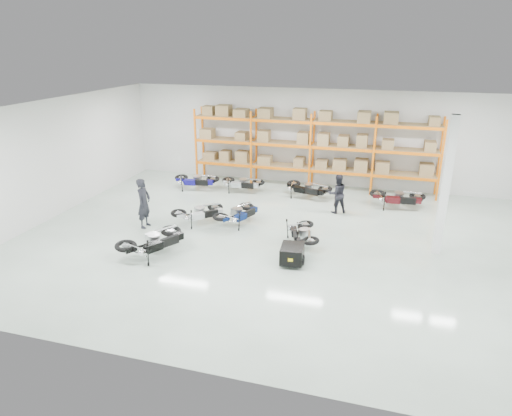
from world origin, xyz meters
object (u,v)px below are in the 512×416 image
(moto_touring_right, at_px, (302,230))
(moto_back_a, at_px, (196,178))
(moto_back_b, at_px, (242,181))
(trailer, at_px, (292,254))
(person_left, at_px, (144,203))
(moto_back_c, at_px, (307,185))
(person_back, at_px, (337,194))
(moto_silver_left, at_px, (199,209))
(moto_blue_centre, at_px, (238,211))
(moto_back_d, at_px, (398,194))
(moto_black_far_left, at_px, (153,237))

(moto_touring_right, relative_size, moto_back_a, 0.91)
(moto_back_b, bearing_deg, trailer, -150.88)
(person_left, bearing_deg, moto_back_c, -46.70)
(moto_back_b, height_order, person_left, person_left)
(moto_touring_right, bearing_deg, person_back, 60.13)
(moto_silver_left, bearing_deg, person_left, 73.68)
(moto_blue_centre, bearing_deg, moto_back_d, -125.62)
(moto_black_far_left, bearing_deg, moto_touring_right, -124.81)
(moto_black_far_left, distance_m, moto_back_b, 7.11)
(moto_back_b, bearing_deg, moto_black_far_left, 173.60)
(moto_black_far_left, xyz_separation_m, moto_touring_right, (4.42, 2.19, -0.11))
(moto_black_far_left, relative_size, moto_back_d, 1.05)
(moto_blue_centre, height_order, moto_back_a, moto_back_a)
(moto_blue_centre, xyz_separation_m, person_back, (3.42, 2.28, 0.26))
(moto_back_b, bearing_deg, moto_back_d, -93.03)
(trailer, relative_size, person_back, 0.92)
(moto_back_b, distance_m, moto_back_c, 3.01)
(moto_touring_right, bearing_deg, moto_back_d, 38.89)
(person_back, bearing_deg, trailer, 55.47)
(moto_back_b, relative_size, moto_back_c, 0.93)
(moto_touring_right, relative_size, person_left, 0.90)
(trailer, bearing_deg, moto_black_far_left, -177.41)
(moto_black_far_left, distance_m, moto_back_a, 6.97)
(moto_back_a, distance_m, person_left, 4.76)
(moto_silver_left, height_order, moto_back_d, moto_back_d)
(trailer, bearing_deg, moto_back_b, 114.82)
(moto_silver_left, relative_size, moto_black_far_left, 0.87)
(person_left, bearing_deg, moto_blue_centre, -69.81)
(moto_touring_right, relative_size, moto_back_c, 0.90)
(moto_silver_left, distance_m, person_left, 2.04)
(moto_back_c, height_order, person_left, person_left)
(moto_black_far_left, height_order, trailer, moto_black_far_left)
(trailer, relative_size, moto_back_a, 0.80)
(moto_touring_right, height_order, moto_back_b, moto_back_b)
(moto_back_a, height_order, person_back, person_back)
(moto_touring_right, distance_m, moto_back_c, 4.91)
(moto_silver_left, bearing_deg, person_back, -105.41)
(moto_blue_centre, relative_size, person_back, 1.11)
(moto_back_a, height_order, moto_back_c, moto_back_c)
(moto_blue_centre, height_order, moto_back_c, moto_back_c)
(moto_black_far_left, xyz_separation_m, person_left, (-1.46, 2.06, 0.31))
(moto_black_far_left, distance_m, person_back, 7.62)
(moto_silver_left, relative_size, moto_back_b, 1.02)
(moto_touring_right, bearing_deg, moto_blue_centre, 140.33)
(moto_touring_right, height_order, trailer, moto_touring_right)
(moto_black_far_left, height_order, moto_back_a, moto_black_far_left)
(moto_touring_right, bearing_deg, moto_back_c, 81.25)
(moto_back_a, height_order, moto_back_b, moto_back_a)
(moto_black_far_left, bearing_deg, moto_back_c, -88.93)
(moto_back_a, bearing_deg, moto_back_d, -96.81)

